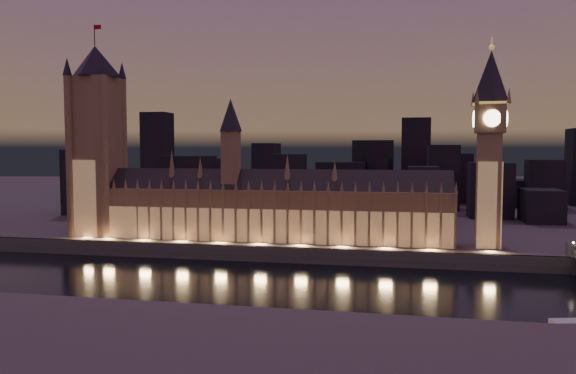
# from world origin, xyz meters

# --- Properties ---
(ground_plane) EXTENTS (2000.00, 2000.00, 0.00)m
(ground_plane) POSITION_xyz_m (0.00, 0.00, 0.00)
(ground_plane) COLOR black
(ground_plane) RESTS_ON ground
(north_bank) EXTENTS (2000.00, 960.00, 8.00)m
(north_bank) POSITION_xyz_m (0.00, 520.00, 4.00)
(north_bank) COLOR #533442
(north_bank) RESTS_ON ground
(embankment_wall) EXTENTS (2000.00, 2.50, 8.00)m
(embankment_wall) POSITION_xyz_m (0.00, 41.00, 4.00)
(embankment_wall) COLOR #4D4750
(embankment_wall) RESTS_ON ground
(palace_of_westminster) EXTENTS (202.00, 22.18, 78.00)m
(palace_of_westminster) POSITION_xyz_m (-9.68, 61.74, 26.37)
(palace_of_westminster) COLOR olive
(palace_of_westminster) RESTS_ON north_bank
(victoria_tower) EXTENTS (31.68, 31.68, 121.64)m
(victoria_tower) POSITION_xyz_m (-110.00, 61.92, 68.37)
(victoria_tower) COLOR olive
(victoria_tower) RESTS_ON north_bank
(elizabeth_tower) EXTENTS (18.00, 18.00, 106.34)m
(elizabeth_tower) POSITION_xyz_m (108.00, 61.92, 67.24)
(elizabeth_tower) COLOR olive
(elizabeth_tower) RESTS_ON north_bank
(city_backdrop) EXTENTS (471.22, 215.63, 86.74)m
(city_backdrop) POSITION_xyz_m (36.45, 248.02, 32.38)
(city_backdrop) COLOR black
(city_backdrop) RESTS_ON north_bank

